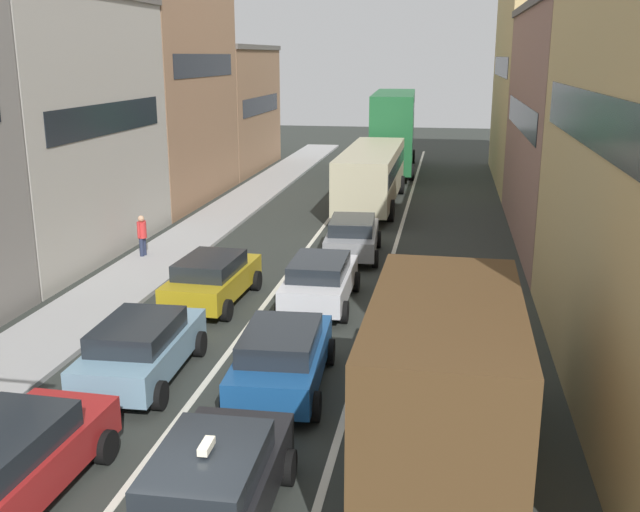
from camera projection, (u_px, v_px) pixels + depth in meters
name	position (u px, v px, depth m)	size (l,w,h in m)	color
sidewalk_left	(196.00, 234.00, 30.78)	(2.60, 64.00, 0.14)	#A5A5A5
lane_stripe_left	(313.00, 241.00, 29.96)	(0.16, 60.00, 0.01)	silver
lane_stripe_right	(396.00, 244.00, 29.40)	(0.16, 60.00, 0.01)	silver
building_row_left	(79.00, 103.00, 31.25)	(7.20, 43.90, 12.74)	gray
building_row_right	(613.00, 100.00, 28.94)	(7.20, 43.90, 12.47)	tan
removalist_box_truck	(444.00, 373.00, 12.79)	(2.79, 7.74, 3.58)	navy
taxi_centre_lane_front	(211.00, 487.00, 11.47)	(2.13, 4.33, 1.66)	black
sedan_left_lane_front	(9.00, 461.00, 12.21)	(2.18, 4.36, 1.49)	#A51E1E
sedan_centre_lane_second	(282.00, 356.00, 16.47)	(2.25, 4.39, 1.49)	#194C8C
wagon_left_lane_second	(141.00, 347.00, 16.98)	(2.18, 4.36, 1.49)	#759EB7
hatchback_centre_lane_third	(320.00, 280.00, 22.08)	(2.10, 4.32, 1.49)	silver
sedan_left_lane_third	(212.00, 278.00, 22.25)	(2.19, 4.37, 1.49)	#B29319
coupe_centre_lane_fourth	(352.00, 236.00, 27.45)	(2.27, 4.40, 1.49)	gray
sedan_right_lane_behind_truck	(433.00, 306.00, 19.76)	(2.11, 4.32, 1.49)	beige
bus_mid_queue_primary	(371.00, 172.00, 36.28)	(2.82, 10.51, 2.90)	#BFB793
bus_far_queue_secondary	(394.00, 128.00, 47.01)	(3.13, 10.60, 5.06)	#1E6033
pedestrian_near_kerb	(142.00, 234.00, 27.05)	(0.34, 0.54, 1.66)	#262D47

